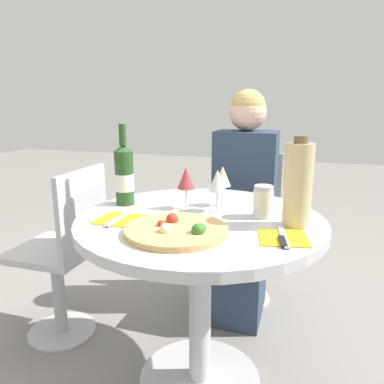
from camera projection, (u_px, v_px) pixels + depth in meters
name	position (u px, v px, depth m)	size (l,w,h in m)	color
ground_plane	(200.00, 381.00, 1.55)	(12.00, 12.00, 0.00)	gray
dining_table	(200.00, 257.00, 1.42)	(0.91, 0.91, 0.71)	#B2B2B7
chair_behind_diner	(245.00, 227.00, 2.16)	(0.37, 0.37, 0.84)	#ADADB2
seated_diner	(242.00, 213.00, 2.01)	(0.33, 0.47, 1.19)	#28384C
chair_empty_side	(65.00, 256.00, 1.77)	(0.37, 0.37, 0.84)	#ADADB2
pizza_large	(177.00, 230.00, 1.21)	(0.34, 0.34, 0.05)	tan
wine_bottle	(124.00, 175.00, 1.53)	(0.08, 0.08, 0.33)	#23471E
tall_carafe	(298.00, 184.00, 1.25)	(0.09, 0.09, 0.31)	tan
sugar_shaker	(263.00, 202.00, 1.37)	(0.07, 0.07, 0.12)	silver
wine_glass_front_right	(217.00, 181.00, 1.43)	(0.07, 0.07, 0.16)	silver
wine_glass_back_right	(223.00, 177.00, 1.51)	(0.07, 0.07, 0.16)	silver
wine_glass_front_left	(186.00, 179.00, 1.46)	(0.07, 0.07, 0.17)	silver
place_setting_left	(119.00, 219.00, 1.35)	(0.15, 0.19, 0.01)	gold
place_setting_right	(283.00, 238.00, 1.17)	(0.18, 0.19, 0.01)	gold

